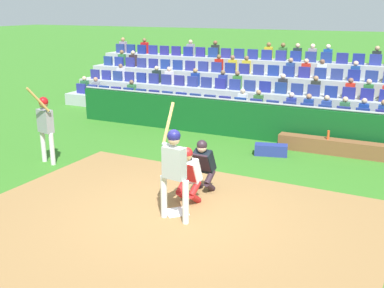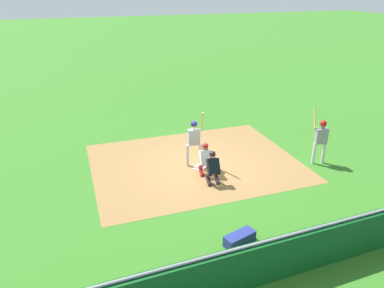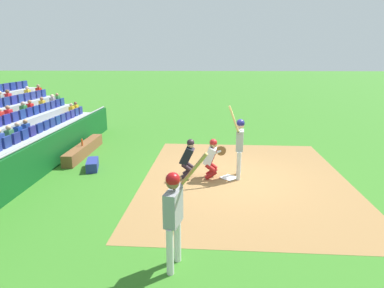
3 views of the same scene
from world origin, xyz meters
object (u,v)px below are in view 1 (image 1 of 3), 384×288
(equipment_duffel_bag, at_px, (271,150))
(home_plate_marker, at_px, (176,212))
(catcher_crouching, at_px, (188,172))
(water_bottle_on_bench, at_px, (328,135))
(batter_at_plate, at_px, (174,164))
(dugout_bench, at_px, (337,147))
(home_plate_umpire, at_px, (203,163))
(on_deck_batter, at_px, (45,122))

(equipment_duffel_bag, bearing_deg, home_plate_marker, 67.53)
(catcher_crouching, height_order, water_bottle_on_bench, catcher_crouching)
(home_plate_marker, height_order, water_bottle_on_bench, water_bottle_on_bench)
(home_plate_marker, relative_size, batter_at_plate, 0.19)
(batter_at_plate, relative_size, dugout_bench, 0.69)
(batter_at_plate, distance_m, home_plate_umpire, 1.68)
(catcher_crouching, xyz_separation_m, home_plate_umpire, (-0.03, -0.75, -0.02))
(catcher_crouching, distance_m, water_bottle_on_bench, 5.35)
(catcher_crouching, relative_size, on_deck_batter, 0.59)
(home_plate_marker, bearing_deg, on_deck_batter, -15.78)
(home_plate_umpire, bearing_deg, batter_at_plate, 93.29)
(on_deck_batter, bearing_deg, catcher_crouching, 170.76)
(dugout_bench, relative_size, equipment_duffel_bag, 3.67)
(catcher_crouching, distance_m, home_plate_umpire, 0.75)
(catcher_crouching, relative_size, water_bottle_on_bench, 4.98)
(home_plate_marker, relative_size, dugout_bench, 0.13)
(dugout_bench, bearing_deg, home_plate_marker, 66.81)
(dugout_bench, height_order, water_bottle_on_bench, water_bottle_on_bench)
(batter_at_plate, bearing_deg, on_deck_batter, -18.79)
(home_plate_marker, distance_m, equipment_duffel_bag, 4.67)
(water_bottle_on_bench, xyz_separation_m, equipment_duffel_bag, (1.43, 0.85, -0.41))
(home_plate_marker, height_order, dugout_bench, dugout_bench)
(home_plate_marker, height_order, catcher_crouching, catcher_crouching)
(water_bottle_on_bench, bearing_deg, on_deck_batter, 31.76)
(batter_at_plate, distance_m, dugout_bench, 6.32)
(batter_at_plate, distance_m, equipment_duffel_bag, 5.06)
(home_plate_umpire, height_order, on_deck_batter, on_deck_batter)
(home_plate_marker, xyz_separation_m, catcher_crouching, (0.00, -0.56, 0.71))
(on_deck_batter, bearing_deg, batter_at_plate, 161.21)
(equipment_duffel_bag, bearing_deg, water_bottle_on_bench, -163.53)
(home_plate_marker, distance_m, home_plate_umpire, 1.47)
(home_plate_marker, distance_m, batter_at_plate, 1.22)
(batter_at_plate, xyz_separation_m, home_plate_umpire, (0.09, -1.61, -0.49))
(catcher_crouching, relative_size, equipment_duffel_bag, 1.40)
(catcher_crouching, height_order, equipment_duffel_bag, catcher_crouching)
(batter_at_plate, bearing_deg, home_plate_umpire, -86.71)
(equipment_duffel_bag, height_order, on_deck_batter, on_deck_batter)
(equipment_duffel_bag, bearing_deg, home_plate_umpire, 64.75)
(water_bottle_on_bench, bearing_deg, catcher_crouching, 66.80)
(batter_at_plate, distance_m, catcher_crouching, 0.99)
(on_deck_batter, bearing_deg, home_plate_marker, 164.22)
(batter_at_plate, height_order, home_plate_umpire, batter_at_plate)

